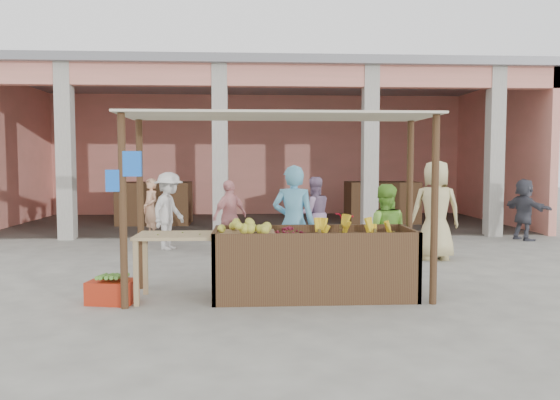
{
  "coord_description": "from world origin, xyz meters",
  "views": [
    {
      "loc": [
        -0.34,
        -7.04,
        1.77
      ],
      "look_at": [
        0.13,
        1.2,
        1.19
      ],
      "focal_mm": 35.0,
      "sensor_mm": 36.0,
      "label": 1
    }
  ],
  "objects": [
    {
      "name": "shopper_a",
      "position": [
        -1.95,
        4.01,
        0.85
      ],
      "size": [
        0.9,
        1.21,
        1.69
      ],
      "primitive_type": "imported",
      "rotation": [
        0.0,
        0.0,
        1.2
      ],
      "color": "silver",
      "rests_on": "ground"
    },
    {
      "name": "produce_sacks",
      "position": [
        2.63,
        5.32,
        0.32
      ],
      "size": [
        0.85,
        0.53,
        0.65
      ],
      "color": "maroon",
      "rests_on": "ground"
    },
    {
      "name": "plantain_bundle",
      "position": [
        -2.06,
        -0.18,
        0.33
      ],
      "size": [
        0.42,
        0.3,
        0.08
      ],
      "primitive_type": null,
      "color": "#599636",
      "rests_on": "red_crate"
    },
    {
      "name": "side_table",
      "position": [
        -1.25,
        -0.04,
        0.71
      ],
      "size": [
        1.07,
        0.72,
        0.85
      ],
      "rotation": [
        0.0,
        0.0,
        -0.02
      ],
      "color": "tan",
      "rests_on": "ground"
    },
    {
      "name": "shopper_f",
      "position": [
        0.96,
        3.79,
        0.81
      ],
      "size": [
        0.87,
        0.62,
        1.61
      ],
      "primitive_type": "imported",
      "rotation": [
        0.0,
        0.0,
        3.37
      ],
      "color": "gray",
      "rests_on": "ground"
    },
    {
      "name": "stall_awning",
      "position": [
        -0.01,
        0.06,
        1.98
      ],
      "size": [
        4.09,
        1.35,
        2.39
      ],
      "color": "#4B351E",
      "rests_on": "ground"
    },
    {
      "name": "banana_heap",
      "position": [
        1.03,
        -0.02,
        0.91
      ],
      "size": [
        1.21,
        0.66,
        0.22
      ],
      "primitive_type": null,
      "color": "gold",
      "rests_on": "fruit_stall"
    },
    {
      "name": "berry_heap",
      "position": [
        0.17,
        0.01,
        0.88
      ],
      "size": [
        0.49,
        0.4,
        0.16
      ],
      "primitive_type": "ellipsoid",
      "color": "maroon",
      "rests_on": "fruit_stall"
    },
    {
      "name": "shopper_d",
      "position": [
        5.89,
        4.93,
        0.74
      ],
      "size": [
        0.9,
        1.46,
        1.47
      ],
      "primitive_type": "imported",
      "rotation": [
        0.0,
        0.0,
        1.84
      ],
      "color": "#454651",
      "rests_on": "ground"
    },
    {
      "name": "shopper_b",
      "position": [
        -0.71,
        3.52,
        0.76
      ],
      "size": [
        0.97,
        0.97,
        1.52
      ],
      "primitive_type": "imported",
      "rotation": [
        0.0,
        0.0,
        3.93
      ],
      "color": "pink",
      "rests_on": "ground"
    },
    {
      "name": "vendor_blue",
      "position": [
        0.31,
        0.93,
        0.92
      ],
      "size": [
        0.8,
        0.67,
        1.84
      ],
      "primitive_type": "imported",
      "rotation": [
        0.0,
        0.0,
        2.88
      ],
      "color": "#60B1DA",
      "rests_on": "ground"
    },
    {
      "name": "ground",
      "position": [
        0.0,
        0.0,
        0.0
      ],
      "size": [
        60.0,
        60.0,
        0.0
      ],
      "primitive_type": "plane",
      "color": "slate",
      "rests_on": "ground"
    },
    {
      "name": "shopper_c",
      "position": [
        3.03,
        2.61,
        1.0
      ],
      "size": [
        1.02,
        0.72,
        2.0
      ],
      "primitive_type": "imported",
      "rotation": [
        0.0,
        0.0,
        3.04
      ],
      "color": "tan",
      "rests_on": "ground"
    },
    {
      "name": "motorcycle",
      "position": [
        0.92,
        2.25,
        0.45
      ],
      "size": [
        1.18,
        1.82,
        0.9
      ],
      "primitive_type": "imported",
      "rotation": [
        0.0,
        0.0,
        1.95
      ],
      "color": "#A7091A",
      "rests_on": "ground"
    },
    {
      "name": "shopper_e",
      "position": [
        -2.6,
        5.58,
        0.73
      ],
      "size": [
        0.65,
        0.68,
        1.45
      ],
      "primitive_type": "imported",
      "rotation": [
        0.0,
        0.0,
        -0.93
      ],
      "color": "#EEAD84",
      "rests_on": "ground"
    },
    {
      "name": "melon_tray",
      "position": [
        -0.42,
        -0.01,
        0.9
      ],
      "size": [
        0.82,
        0.71,
        0.21
      ],
      "color": "#916D4A",
      "rests_on": "fruit_stall"
    },
    {
      "name": "papaya_pile",
      "position": [
        -1.25,
        -0.04,
        0.95
      ],
      "size": [
        0.67,
        0.38,
        0.19
      ],
      "primitive_type": null,
      "color": "#4A7E29",
      "rests_on": "side_table"
    },
    {
      "name": "red_crate",
      "position": [
        -2.06,
        -0.18,
        0.14
      ],
      "size": [
        0.63,
        0.5,
        0.29
      ],
      "primitive_type": "cube",
      "rotation": [
        0.0,
        0.0,
        -0.2
      ],
      "color": "#AD2812",
      "rests_on": "ground"
    },
    {
      "name": "vendor_green",
      "position": [
        1.63,
        0.77,
        0.76
      ],
      "size": [
        0.81,
        0.58,
        1.53
      ],
      "primitive_type": "imported",
      "rotation": [
        0.0,
        0.0,
        2.91
      ],
      "color": "#84D043",
      "rests_on": "ground"
    },
    {
      "name": "fruit_stall",
      "position": [
        0.5,
        0.0,
        0.4
      ],
      "size": [
        2.6,
        0.95,
        0.8
      ],
      "primitive_type": "cube",
      "color": "#4B351E",
      "rests_on": "ground"
    },
    {
      "name": "market_building",
      "position": [
        0.05,
        8.93,
        2.7
      ],
      "size": [
        14.4,
        6.4,
        4.2
      ],
      "color": "#EF8C7D",
      "rests_on": "ground"
    }
  ]
}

